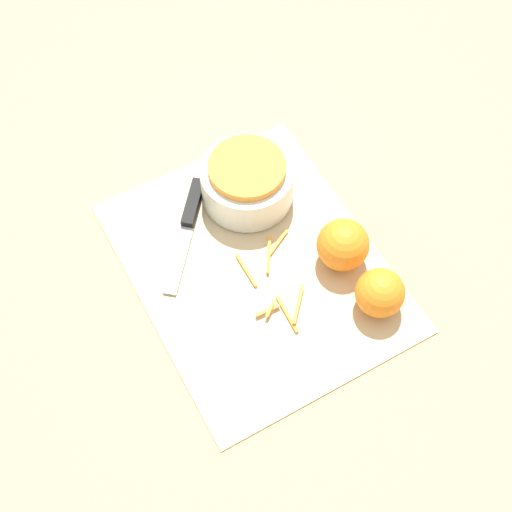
# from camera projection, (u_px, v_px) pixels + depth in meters

# --- Properties ---
(ground_plane) EXTENTS (4.00, 4.00, 0.00)m
(ground_plane) POSITION_uv_depth(u_px,v_px,m) (256.00, 267.00, 1.13)
(ground_plane) COLOR tan
(cutting_board) EXTENTS (0.46, 0.37, 0.01)m
(cutting_board) POSITION_uv_depth(u_px,v_px,m) (256.00, 266.00, 1.12)
(cutting_board) COLOR #CCB284
(cutting_board) RESTS_ON ground_plane
(bowl_speckled) EXTENTS (0.15, 0.15, 0.08)m
(bowl_speckled) POSITION_uv_depth(u_px,v_px,m) (247.00, 180.00, 1.15)
(bowl_speckled) COLOR silver
(bowl_speckled) RESTS_ON cutting_board
(knife) EXTENTS (0.18, 0.15, 0.02)m
(knife) POSITION_uv_depth(u_px,v_px,m) (190.00, 215.00, 1.16)
(knife) COLOR black
(knife) RESTS_ON cutting_board
(orange_left) EXTENTS (0.08, 0.08, 0.08)m
(orange_left) POSITION_uv_depth(u_px,v_px,m) (380.00, 293.00, 1.05)
(orange_left) COLOR orange
(orange_left) RESTS_ON cutting_board
(orange_right) EXTENTS (0.08, 0.08, 0.08)m
(orange_right) POSITION_uv_depth(u_px,v_px,m) (343.00, 245.00, 1.09)
(orange_right) COLOR orange
(orange_right) RESTS_ON cutting_board
(peel_pile) EXTENTS (0.17, 0.12, 0.01)m
(peel_pile) POSITION_uv_depth(u_px,v_px,m) (274.00, 283.00, 1.10)
(peel_pile) COLOR gold
(peel_pile) RESTS_ON cutting_board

